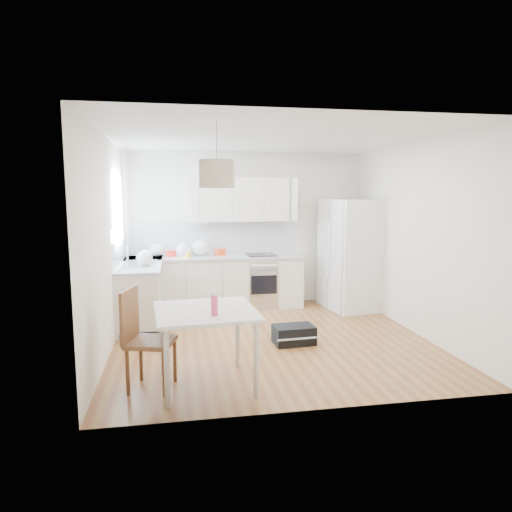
{
  "coord_description": "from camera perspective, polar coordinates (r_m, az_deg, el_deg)",
  "views": [
    {
      "loc": [
        -1.26,
        -5.93,
        2.0
      ],
      "look_at": [
        -0.13,
        0.4,
        1.1
      ],
      "focal_mm": 32.0,
      "sensor_mm": 36.0,
      "label": 1
    }
  ],
  "objects": [
    {
      "name": "grocery_bag_e",
      "position": [
        7.0,
        -13.77,
        -0.26
      ],
      "size": [
        0.24,
        0.2,
        0.21
      ],
      "primitive_type": "ellipsoid",
      "color": "white",
      "rests_on": "counter_left"
    },
    {
      "name": "floor",
      "position": [
        6.38,
        1.83,
        -10.3
      ],
      "size": [
        4.2,
        4.2,
        0.0
      ],
      "primitive_type": "plane",
      "color": "brown",
      "rests_on": "ground"
    },
    {
      "name": "counter_back",
      "position": [
        7.83,
        -5.16,
        -0.14
      ],
      "size": [
        3.02,
        0.64,
        0.04
      ],
      "primitive_type": "cube",
      "color": "#B5B8BA",
      "rests_on": "cabinets_back"
    },
    {
      "name": "upper_cabinets",
      "position": [
        7.95,
        -2.08,
        7.05
      ],
      "size": [
        1.7,
        0.32,
        0.75
      ],
      "primitive_type": "cube",
      "color": "silver",
      "rests_on": "wall_back"
    },
    {
      "name": "ceiling",
      "position": [
        6.1,
        1.95,
        14.55
      ],
      "size": [
        4.2,
        4.2,
        0.0
      ],
      "primitive_type": "plane",
      "rotation": [
        3.14,
        0.0,
        0.0
      ],
      "color": "white",
      "rests_on": "wall_back"
    },
    {
      "name": "snack_yellow",
      "position": [
        7.75,
        -8.75,
        0.23
      ],
      "size": [
        0.17,
        0.15,
        0.1
      ],
      "primitive_type": "cube",
      "rotation": [
        0.0,
        0.0,
        -0.54
      ],
      "color": "yellow",
      "rests_on": "counter_back"
    },
    {
      "name": "backsplash_left",
      "position": [
        7.22,
        -16.67,
        1.35
      ],
      "size": [
        0.01,
        1.8,
        0.58
      ],
      "primitive_type": "cube",
      "color": "white",
      "rests_on": "wall_left"
    },
    {
      "name": "dining_chair",
      "position": [
        4.82,
        -12.97,
        -10.13
      ],
      "size": [
        0.54,
        0.54,
        1.04
      ],
      "primitive_type": null,
      "rotation": [
        0.0,
        0.0,
        -0.28
      ],
      "color": "#4D2C17",
      "rests_on": "floor"
    },
    {
      "name": "sink",
      "position": [
        7.18,
        -14.29,
        -0.98
      ],
      "size": [
        0.5,
        0.8,
        0.16
      ],
      "primitive_type": null,
      "color": "silver",
      "rests_on": "counter_left"
    },
    {
      "name": "gym_bag",
      "position": [
        6.18,
        4.75,
        -9.77
      ],
      "size": [
        0.55,
        0.38,
        0.24
      ],
      "primitive_type": "cube",
      "rotation": [
        0.0,
        0.0,
        0.07
      ],
      "color": "black",
      "rests_on": "floor"
    },
    {
      "name": "cabinets_back",
      "position": [
        7.91,
        -5.12,
        -3.44
      ],
      "size": [
        3.0,
        0.6,
        0.88
      ],
      "primitive_type": "cube",
      "color": "silver",
      "rests_on": "floor"
    },
    {
      "name": "wall_left",
      "position": [
        6.02,
        -18.06,
        1.38
      ],
      "size": [
        0.0,
        4.2,
        4.2
      ],
      "primitive_type": "plane",
      "rotation": [
        1.57,
        0.0,
        1.57
      ],
      "color": "white",
      "rests_on": "floor"
    },
    {
      "name": "drink_bottle",
      "position": [
        4.51,
        -5.23,
        -5.88
      ],
      "size": [
        0.09,
        0.09,
        0.24
      ],
      "primitive_type": "cylinder",
      "rotation": [
        0.0,
        0.0,
        0.35
      ],
      "color": "#E7407F",
      "rests_on": "dining_table"
    },
    {
      "name": "dining_table",
      "position": [
        4.76,
        -6.28,
        -7.75
      ],
      "size": [
        1.09,
        1.09,
        0.8
      ],
      "rotation": [
        0.0,
        0.0,
        0.07
      ],
      "color": "beige",
      "rests_on": "floor"
    },
    {
      "name": "snack_orange",
      "position": [
        7.89,
        -4.52,
        0.49
      ],
      "size": [
        0.19,
        0.16,
        0.11
      ],
      "primitive_type": "cube",
      "rotation": [
        0.0,
        0.0,
        0.38
      ],
      "color": "red",
      "rests_on": "counter_back"
    },
    {
      "name": "grocery_bag_d",
      "position": [
        7.42,
        -13.56,
        0.09
      ],
      "size": [
        0.2,
        0.17,
        0.18
      ],
      "primitive_type": "ellipsoid",
      "color": "white",
      "rests_on": "counter_back"
    },
    {
      "name": "wall_back",
      "position": [
        8.15,
        -1.17,
        3.39
      ],
      "size": [
        4.2,
        0.0,
        4.2
      ],
      "primitive_type": "plane",
      "rotation": [
        1.57,
        0.0,
        0.0
      ],
      "color": "white",
      "rests_on": "floor"
    },
    {
      "name": "snack_red",
      "position": [
        7.84,
        -10.58,
        0.29
      ],
      "size": [
        0.17,
        0.15,
        0.1
      ],
      "primitive_type": "cube",
      "rotation": [
        0.0,
        0.0,
        0.49
      ],
      "color": "red",
      "rests_on": "counter_back"
    },
    {
      "name": "cabinets_left",
      "position": [
        7.32,
        -14.13,
        -4.59
      ],
      "size": [
        0.6,
        1.8,
        0.88
      ],
      "primitive_type": "cube",
      "color": "silver",
      "rests_on": "floor"
    },
    {
      "name": "backsplash_back",
      "position": [
        8.09,
        -5.37,
        2.32
      ],
      "size": [
        3.0,
        0.01,
        0.58
      ],
      "primitive_type": "cube",
      "color": "white",
      "rests_on": "wall_back"
    },
    {
      "name": "refrigerator",
      "position": [
        7.98,
        11.88,
        0.18
      ],
      "size": [
        1.01,
        1.05,
        1.89
      ],
      "primitive_type": null,
      "rotation": [
        0.0,
        0.0,
        0.13
      ],
      "color": "white",
      "rests_on": "floor"
    },
    {
      "name": "grocery_bag_c",
      "position": [
        7.85,
        -7.01,
        1.01
      ],
      "size": [
        0.31,
        0.26,
        0.28
      ],
      "primitive_type": "ellipsoid",
      "color": "white",
      "rests_on": "counter_back"
    },
    {
      "name": "window_glassblock",
      "position": [
        7.13,
        -16.84,
        5.61
      ],
      "size": [
        0.02,
        1.0,
        1.0
      ],
      "primitive_type": "cube",
      "color": "#BFE0F9",
      "rests_on": "wall_left"
    },
    {
      "name": "pendant_lamp",
      "position": [
        4.61,
        -4.91,
        10.18
      ],
      "size": [
        0.38,
        0.38,
        0.27
      ],
      "primitive_type": "cylinder",
      "rotation": [
        0.0,
        0.0,
        0.09
      ],
      "color": "tan",
      "rests_on": "ceiling"
    },
    {
      "name": "grocery_bag_a",
      "position": [
        7.89,
        -12.36,
        0.68
      ],
      "size": [
        0.24,
        0.2,
        0.21
      ],
      "primitive_type": "ellipsoid",
      "color": "white",
      "rests_on": "counter_back"
    },
    {
      "name": "grocery_bag_b",
      "position": [
        7.78,
        -9.05,
        0.71
      ],
      "size": [
        0.25,
        0.21,
        0.22
      ],
      "primitive_type": "ellipsoid",
      "color": "white",
      "rests_on": "counter_back"
    },
    {
      "name": "counter_left",
      "position": [
        7.23,
        -14.26,
        -1.03
      ],
      "size": [
        0.64,
        1.82,
        0.04
      ],
      "primitive_type": "cube",
      "color": "#B5B8BA",
      "rests_on": "cabinets_left"
    },
    {
      "name": "wall_right",
      "position": [
        6.84,
        19.37,
        2.06
      ],
      "size": [
        0.0,
        4.2,
        4.2
      ],
      "primitive_type": "plane",
      "rotation": [
        1.57,
        0.0,
        -1.57
      ],
      "color": "white",
      "rests_on": "floor"
    },
    {
      "name": "range_oven",
      "position": [
        8.02,
        0.59,
        -3.26
      ],
      "size": [
        0.5,
        0.61,
        0.88
      ],
      "primitive_type": null,
      "color": "silver",
      "rests_on": "floor"
    }
  ]
}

